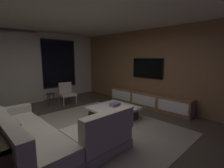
# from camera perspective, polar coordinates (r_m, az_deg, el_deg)

# --- Properties ---
(floor) EXTENTS (9.20, 9.20, 0.00)m
(floor) POSITION_cam_1_polar(r_m,az_deg,el_deg) (4.06, -10.29, -16.23)
(floor) COLOR #473D33
(back_wall_with_window) EXTENTS (6.60, 0.30, 2.70)m
(back_wall_with_window) POSITION_cam_1_polar(r_m,az_deg,el_deg) (6.97, -27.97, 4.99)
(back_wall_with_window) COLOR beige
(back_wall_with_window) RESTS_ON floor
(media_wall) EXTENTS (0.12, 7.80, 2.70)m
(media_wall) POSITION_cam_1_polar(r_m,az_deg,el_deg) (5.94, 14.69, 5.26)
(media_wall) COLOR #8E6642
(media_wall) RESTS_ON floor
(ceiling) EXTENTS (8.20, 8.20, 0.00)m
(ceiling) POSITION_cam_1_polar(r_m,az_deg,el_deg) (3.79, -11.59, 23.81)
(ceiling) COLOR beige
(area_rug) EXTENTS (3.20, 3.80, 0.01)m
(area_rug) POSITION_cam_1_polar(r_m,az_deg,el_deg) (4.17, -5.36, -15.31)
(area_rug) COLOR gray
(area_rug) RESTS_ON floor
(sectional_couch) EXTENTS (1.98, 2.50, 0.82)m
(sectional_couch) POSITION_cam_1_polar(r_m,az_deg,el_deg) (3.40, -22.16, -16.70)
(sectional_couch) COLOR #A49C8C
(sectional_couch) RESTS_ON floor
(coffee_table) EXTENTS (1.16, 1.16, 0.36)m
(coffee_table) POSITION_cam_1_polar(r_m,az_deg,el_deg) (4.70, 0.51, -9.97)
(coffee_table) COLOR #392E1E
(coffee_table) RESTS_ON floor
(book_stack_on_coffee_table) EXTENTS (0.29, 0.21, 0.10)m
(book_stack_on_coffee_table) POSITION_cam_1_polar(r_m,az_deg,el_deg) (4.68, 0.99, -7.20)
(book_stack_on_coffee_table) COLOR #D86FD5
(book_stack_on_coffee_table) RESTS_ON coffee_table
(accent_chair_near_window) EXTENTS (0.62, 0.64, 0.78)m
(accent_chair_near_window) POSITION_cam_1_polar(r_m,az_deg,el_deg) (6.47, -15.43, -2.65)
(accent_chair_near_window) COLOR #B2ADA0
(accent_chair_near_window) RESTS_ON floor
(side_stool) EXTENTS (0.32, 0.32, 0.46)m
(side_stool) POSITION_cam_1_polar(r_m,az_deg,el_deg) (6.27, -20.51, -3.84)
(side_stool) COLOR #333338
(side_stool) RESTS_ON floor
(media_console) EXTENTS (0.46, 3.10, 0.52)m
(media_console) POSITION_cam_1_polar(r_m,az_deg,el_deg) (5.90, 12.35, -5.50)
(media_console) COLOR #8E6642
(media_console) RESTS_ON floor
(mounted_tv) EXTENTS (0.05, 1.22, 0.70)m
(mounted_tv) POSITION_cam_1_polar(r_m,az_deg,el_deg) (5.98, 12.10, 5.38)
(mounted_tv) COLOR black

